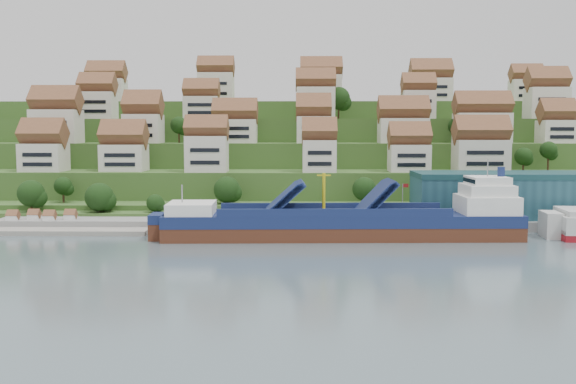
{
  "coord_description": "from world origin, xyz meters",
  "views": [
    {
      "loc": [
        -4.29,
        -126.42,
        21.35
      ],
      "look_at": [
        -6.55,
        14.0,
        8.0
      ],
      "focal_mm": 40.0,
      "sensor_mm": 36.0,
      "label": 1
    }
  ],
  "objects": [
    {
      "name": "quay",
      "position": [
        20.0,
        15.0,
        1.1
      ],
      "size": [
        180.0,
        14.0,
        2.2
      ],
      "primitive_type": "cube",
      "color": "gray",
      "rests_on": "ground"
    },
    {
      "name": "hillside_trees",
      "position": [
        -13.46,
        43.15,
        16.19
      ],
      "size": [
        132.46,
        62.36,
        32.01
      ],
      "color": "#1A3812",
      "rests_on": "ground"
    },
    {
      "name": "flagpole",
      "position": [
        18.11,
        10.0,
        6.88
      ],
      "size": [
        1.28,
        0.16,
        8.0
      ],
      "color": "gray",
      "rests_on": "quay"
    },
    {
      "name": "hillside_village",
      "position": [
        -2.67,
        62.22,
        24.97
      ],
      "size": [
        155.63,
        63.13,
        29.63
      ],
      "color": "beige",
      "rests_on": "ground"
    },
    {
      "name": "warehouse",
      "position": [
        52.0,
        17.0,
        7.2
      ],
      "size": [
        60.0,
        15.0,
        10.0
      ],
      "primitive_type": "cube",
      "color": "#204A58",
      "rests_on": "quay"
    },
    {
      "name": "hillside",
      "position": [
        0.0,
        103.55,
        10.66
      ],
      "size": [
        260.0,
        128.0,
        31.0
      ],
      "color": "#2D4C1E",
      "rests_on": "ground"
    },
    {
      "name": "beach_huts",
      "position": [
        -60.0,
        10.75,
        2.1
      ],
      "size": [
        14.4,
        3.7,
        2.2
      ],
      "color": "white",
      "rests_on": "pebble_beach"
    },
    {
      "name": "ground",
      "position": [
        0.0,
        0.0,
        0.0
      ],
      "size": [
        300.0,
        300.0,
        0.0
      ],
      "primitive_type": "plane",
      "color": "slate",
      "rests_on": "ground"
    },
    {
      "name": "pebble_beach",
      "position": [
        -58.0,
        12.0,
        0.5
      ],
      "size": [
        45.0,
        20.0,
        1.0
      ],
      "primitive_type": "cube",
      "color": "gray",
      "rests_on": "ground"
    },
    {
      "name": "cargo_ship",
      "position": [
        6.38,
        0.23,
        3.03
      ],
      "size": [
        70.88,
        13.42,
        15.55
      ],
      "rotation": [
        0.0,
        0.0,
        0.04
      ],
      "color": "#512819",
      "rests_on": "ground"
    }
  ]
}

